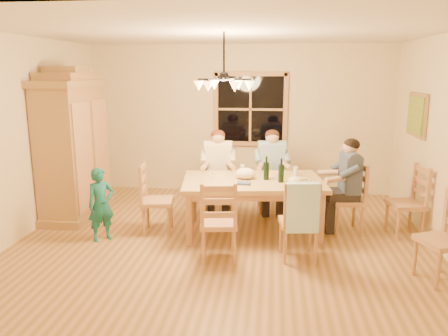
# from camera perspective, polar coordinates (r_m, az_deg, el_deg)

# --- Properties ---
(floor) EXTENTS (5.50, 5.50, 0.00)m
(floor) POSITION_cam_1_polar(r_m,az_deg,el_deg) (5.97, -0.01, -9.41)
(floor) COLOR olive
(floor) RESTS_ON ground
(ceiling) EXTENTS (5.50, 5.00, 0.02)m
(ceiling) POSITION_cam_1_polar(r_m,az_deg,el_deg) (5.55, -0.01, 17.40)
(ceiling) COLOR white
(ceiling) RESTS_ON wall_back
(wall_back) EXTENTS (5.50, 0.02, 2.70)m
(wall_back) POSITION_cam_1_polar(r_m,az_deg,el_deg) (8.07, 2.04, 6.29)
(wall_back) COLOR beige
(wall_back) RESTS_ON floor
(wall_left) EXTENTS (0.02, 5.00, 2.70)m
(wall_left) POSITION_cam_1_polar(r_m,az_deg,el_deg) (6.51, -24.86, 3.62)
(wall_left) COLOR beige
(wall_left) RESTS_ON floor
(window) EXTENTS (1.30, 0.06, 1.30)m
(window) POSITION_cam_1_polar(r_m,az_deg,el_deg) (8.00, 3.47, 7.67)
(window) COLOR black
(window) RESTS_ON wall_back
(painting) EXTENTS (0.06, 0.78, 0.64)m
(painting) POSITION_cam_1_polar(r_m,az_deg,el_deg) (7.04, 23.88, 6.35)
(painting) COLOR #9C7143
(painting) RESTS_ON wall_right
(chandelier) EXTENTS (0.77, 0.68, 0.71)m
(chandelier) POSITION_cam_1_polar(r_m,az_deg,el_deg) (5.53, -0.01, 10.96)
(chandelier) COLOR black
(chandelier) RESTS_ON ceiling
(armoire) EXTENTS (0.66, 1.40, 2.30)m
(armoire) POSITION_cam_1_polar(r_m,az_deg,el_deg) (7.10, -19.05, 2.34)
(armoire) COLOR #9C7143
(armoire) RESTS_ON floor
(dining_table) EXTENTS (2.05, 1.41, 0.76)m
(dining_table) POSITION_cam_1_polar(r_m,az_deg,el_deg) (6.08, 3.77, -2.43)
(dining_table) COLOR tan
(dining_table) RESTS_ON floor
(chair_far_left) EXTENTS (0.49, 0.47, 0.99)m
(chair_far_left) POSITION_cam_1_polar(r_m,az_deg,el_deg) (7.03, -0.77, -3.36)
(chair_far_left) COLOR tan
(chair_far_left) RESTS_ON floor
(chair_far_right) EXTENTS (0.49, 0.47, 0.99)m
(chair_far_right) POSITION_cam_1_polar(r_m,az_deg,el_deg) (7.08, 6.15, -3.31)
(chair_far_right) COLOR tan
(chair_far_right) RESTS_ON floor
(chair_near_left) EXTENTS (0.49, 0.47, 0.99)m
(chair_near_left) POSITION_cam_1_polar(r_m,az_deg,el_deg) (5.31, -0.70, -8.74)
(chair_near_left) COLOR tan
(chair_near_left) RESTS_ON floor
(chair_near_right) EXTENTS (0.49, 0.47, 0.99)m
(chair_near_right) POSITION_cam_1_polar(r_m,az_deg,el_deg) (5.40, 9.64, -8.56)
(chair_near_right) COLOR tan
(chair_near_right) RESTS_ON floor
(chair_end_left) EXTENTS (0.47, 0.49, 0.99)m
(chair_end_left) POSITION_cam_1_polar(r_m,az_deg,el_deg) (6.22, -8.65, -5.65)
(chair_end_left) COLOR tan
(chair_end_left) RESTS_ON floor
(chair_end_right) EXTENTS (0.47, 0.49, 0.99)m
(chair_end_right) POSITION_cam_1_polar(r_m,az_deg,el_deg) (6.43, 15.69, -5.38)
(chair_end_right) COLOR tan
(chair_end_right) RESTS_ON floor
(adult_woman) EXTENTS (0.43, 0.47, 0.87)m
(adult_woman) POSITION_cam_1_polar(r_m,az_deg,el_deg) (6.90, -0.79, 0.94)
(adult_woman) COLOR beige
(adult_woman) RESTS_ON floor
(adult_plaid_man) EXTENTS (0.43, 0.47, 0.87)m
(adult_plaid_man) POSITION_cam_1_polar(r_m,az_deg,el_deg) (6.96, 6.25, 0.96)
(adult_plaid_man) COLOR teal
(adult_plaid_man) RESTS_ON floor
(adult_slate_man) EXTENTS (0.47, 0.43, 0.87)m
(adult_slate_man) POSITION_cam_1_polar(r_m,az_deg,el_deg) (6.29, 15.98, -0.71)
(adult_slate_man) COLOR #3F4B65
(adult_slate_man) RESTS_ON floor
(towel) EXTENTS (0.39, 0.15, 0.58)m
(towel) POSITION_cam_1_polar(r_m,az_deg,el_deg) (5.10, 10.19, -5.15)
(towel) COLOR #ADDDEA
(towel) RESTS_ON chair_near_right
(wine_bottle_a) EXTENTS (0.08, 0.08, 0.33)m
(wine_bottle_a) POSITION_cam_1_polar(r_m,az_deg,el_deg) (6.04, 5.55, 0.00)
(wine_bottle_a) COLOR black
(wine_bottle_a) RESTS_ON dining_table
(wine_bottle_b) EXTENTS (0.08, 0.08, 0.33)m
(wine_bottle_b) POSITION_cam_1_polar(r_m,az_deg,el_deg) (5.92, 7.49, -0.30)
(wine_bottle_b) COLOR black
(wine_bottle_b) RESTS_ON dining_table
(plate_woman) EXTENTS (0.26, 0.26, 0.02)m
(plate_woman) POSITION_cam_1_polar(r_m,az_deg,el_deg) (6.30, -0.89, -0.87)
(plate_woman) COLOR white
(plate_woman) RESTS_ON dining_table
(plate_plaid) EXTENTS (0.26, 0.26, 0.02)m
(plate_plaid) POSITION_cam_1_polar(r_m,az_deg,el_deg) (6.36, 6.42, -0.80)
(plate_plaid) COLOR white
(plate_plaid) RESTS_ON dining_table
(plate_slate) EXTENTS (0.26, 0.26, 0.02)m
(plate_slate) POSITION_cam_1_polar(r_m,az_deg,el_deg) (6.09, 10.00, -1.52)
(plate_slate) COLOR white
(plate_slate) RESTS_ON dining_table
(wine_glass_a) EXTENTS (0.06, 0.06, 0.14)m
(wine_glass_a) POSITION_cam_1_polar(r_m,az_deg,el_deg) (6.34, 2.43, -0.22)
(wine_glass_a) COLOR silver
(wine_glass_a) RESTS_ON dining_table
(wine_glass_b) EXTENTS (0.06, 0.06, 0.14)m
(wine_glass_b) POSITION_cam_1_polar(r_m,az_deg,el_deg) (6.32, 9.34, -0.43)
(wine_glass_b) COLOR silver
(wine_glass_b) RESTS_ON dining_table
(cap) EXTENTS (0.20, 0.20, 0.11)m
(cap) POSITION_cam_1_polar(r_m,az_deg,el_deg) (5.83, 9.29, -1.67)
(cap) COLOR beige
(cap) RESTS_ON dining_table
(napkin) EXTENTS (0.20, 0.16, 0.03)m
(napkin) POSITION_cam_1_polar(r_m,az_deg,el_deg) (5.80, 2.61, -1.99)
(napkin) COLOR #43507B
(napkin) RESTS_ON dining_table
(cloth_bundle) EXTENTS (0.28, 0.22, 0.15)m
(cloth_bundle) POSITION_cam_1_polar(r_m,az_deg,el_deg) (6.08, 2.79, -0.71)
(cloth_bundle) COLOR beige
(cloth_bundle) RESTS_ON dining_table
(child) EXTENTS (0.43, 0.42, 0.99)m
(child) POSITION_cam_1_polar(r_m,az_deg,el_deg) (6.05, -15.78, -4.61)
(child) COLOR #176768
(child) RESTS_ON floor
(chair_spare_front) EXTENTS (0.55, 0.56, 0.99)m
(chair_spare_front) POSITION_cam_1_polar(r_m,az_deg,el_deg) (5.33, 26.41, -10.06)
(chair_spare_front) COLOR tan
(chair_spare_front) RESTS_ON floor
(chair_spare_back) EXTENTS (0.49, 0.50, 0.99)m
(chair_spare_back) POSITION_cam_1_polar(r_m,az_deg,el_deg) (6.52, 22.53, -5.65)
(chair_spare_back) COLOR tan
(chair_spare_back) RESTS_ON floor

